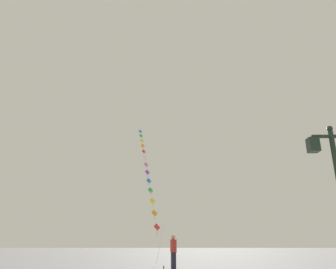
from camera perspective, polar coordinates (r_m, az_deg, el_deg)
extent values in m
plane|color=gray|center=(20.91, 4.87, -22.36)|extent=(160.00, 160.00, 0.00)
sphere|color=#1E2D23|center=(10.05, 26.92, 0.94)|extent=(0.16, 0.16, 0.16)
cube|color=#1E2D23|center=(9.98, 27.12, -0.30)|extent=(1.07, 0.08, 0.08)
cube|color=#1E2D23|center=(9.69, 24.50, -1.73)|extent=(0.28, 0.28, 0.40)
cube|color=beige|center=(9.69, 24.50, -1.73)|extent=(0.19, 0.19, 0.30)
cylinder|color=brown|center=(18.21, -0.78, -22.67)|extent=(0.06, 0.06, 0.18)
cylinder|color=silver|center=(19.50, -1.44, -19.07)|extent=(0.53, 2.65, 2.11)
cylinder|color=silver|center=(21.48, -2.22, -14.98)|extent=(0.25, 1.22, 0.97)
cylinder|color=silver|center=(22.78, -2.62, -12.77)|extent=(0.25, 1.22, 0.97)
cylinder|color=silver|center=(24.11, -2.98, -10.81)|extent=(0.25, 1.22, 0.97)
cylinder|color=silver|center=(25.46, -3.29, -9.05)|extent=(0.25, 1.22, 0.97)
cylinder|color=silver|center=(26.84, -3.57, -7.47)|extent=(0.25, 1.22, 0.97)
cylinder|color=silver|center=(28.23, -3.82, -6.05)|extent=(0.25, 1.22, 0.97)
cylinder|color=silver|center=(29.64, -4.04, -4.76)|extent=(0.25, 1.22, 0.97)
cylinder|color=silver|center=(31.07, -4.25, -3.59)|extent=(0.25, 1.22, 0.97)
cylinder|color=silver|center=(32.50, -4.43, -2.52)|extent=(0.25, 1.22, 0.97)
cylinder|color=silver|center=(33.95, -4.60, -1.54)|extent=(0.25, 1.22, 0.97)
cylinder|color=silver|center=(35.41, -4.76, -0.65)|extent=(0.25, 1.22, 0.97)
cylinder|color=silver|center=(36.88, -4.90, 0.18)|extent=(0.25, 1.22, 0.97)
cube|color=red|center=(20.85, -1.99, -16.18)|extent=(0.41, 0.19, 0.45)
cylinder|color=red|center=(20.84, -2.00, -17.14)|extent=(0.03, 0.04, 0.33)
cube|color=orange|center=(22.13, -2.42, -13.84)|extent=(0.45, 0.01, 0.45)
cylinder|color=orange|center=(22.10, -2.44, -14.65)|extent=(0.02, 0.03, 0.26)
cube|color=yellow|center=(23.44, -2.80, -11.76)|extent=(0.43, 0.14, 0.45)
cylinder|color=yellow|center=(23.40, -2.82, -12.60)|extent=(0.03, 0.06, 0.32)
cube|color=green|center=(24.78, -3.14, -9.91)|extent=(0.43, 0.12, 0.45)
cylinder|color=green|center=(24.74, -3.15, -10.59)|extent=(0.02, 0.03, 0.23)
cube|color=blue|center=(26.15, -3.43, -8.24)|extent=(0.44, 0.08, 0.45)
cylinder|color=blue|center=(26.09, -3.45, -8.89)|extent=(0.02, 0.04, 0.23)
cube|color=purple|center=(27.53, -3.70, -6.74)|extent=(0.41, 0.19, 0.45)
cylinder|color=purple|center=(27.46, -3.71, -7.44)|extent=(0.03, 0.04, 0.32)
cube|color=pink|center=(28.94, -3.93, -5.39)|extent=(0.44, 0.08, 0.45)
cylinder|color=pink|center=(28.86, -3.95, -6.07)|extent=(0.02, 0.04, 0.34)
cube|color=white|center=(30.35, -4.15, -4.16)|extent=(0.41, 0.19, 0.45)
cylinder|color=white|center=(30.26, -4.16, -4.82)|extent=(0.04, 0.07, 0.35)
cube|color=red|center=(31.78, -4.34, -3.04)|extent=(0.41, 0.19, 0.45)
cylinder|color=red|center=(31.70, -4.36, -3.59)|extent=(0.03, 0.04, 0.26)
cube|color=orange|center=(33.23, -4.52, -2.02)|extent=(0.45, 0.03, 0.45)
cylinder|color=orange|center=(33.13, -4.53, -2.57)|extent=(0.02, 0.04, 0.29)
cube|color=yellow|center=(34.68, -4.68, -1.09)|extent=(0.42, 0.16, 0.45)
cylinder|color=yellow|center=(34.57, -4.70, -1.66)|extent=(0.03, 0.06, 0.36)
cube|color=green|center=(36.14, -4.83, -0.23)|extent=(0.44, 0.04, 0.45)
cylinder|color=green|center=(36.03, -4.85, -0.77)|extent=(0.02, 0.03, 0.36)
cube|color=blue|center=(37.61, -4.97, 0.57)|extent=(0.45, 0.01, 0.45)
cylinder|color=blue|center=(37.51, -4.98, 0.13)|extent=(0.02, 0.03, 0.24)
cube|color=#1E1E2D|center=(16.73, 0.99, -21.77)|extent=(0.26, 0.33, 0.90)
cube|color=#B22D26|center=(16.71, 0.97, -19.27)|extent=(0.31, 0.42, 0.60)
sphere|color=tan|center=(16.71, 0.96, -17.83)|extent=(0.22, 0.22, 0.22)
cylinder|color=#B22D26|center=(16.92, 0.81, -18.69)|extent=(0.17, 0.40, 0.50)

